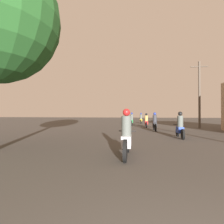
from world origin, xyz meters
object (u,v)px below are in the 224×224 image
Objects in this scene: motorcycle_silver at (127,137)px; motorcycle_red at (146,122)px; motorcycle_black at (155,123)px; motorcycle_blue at (180,127)px; motorcycle_yellow at (141,119)px; motorcycle_green at (132,120)px; utility_pole_far at (199,93)px.

motorcycle_silver reaches higher than motorcycle_red.
motorcycle_blue is at bearing -77.99° from motorcycle_black.
motorcycle_silver is 0.96× the size of motorcycle_yellow.
utility_pole_far is (6.58, -3.02, 2.76)m from motorcycle_green.
motorcycle_green is at bearing 129.35° from motorcycle_red.
motorcycle_silver is at bearing -92.06° from motorcycle_green.
motorcycle_red is at bearing 96.11° from motorcycle_black.
utility_pole_far reaches higher than motorcycle_blue.
motorcycle_black is 6.09m from utility_pole_far.
motorcycle_silver is at bearing -117.38° from motorcycle_blue.
motorcycle_silver is 0.31× the size of utility_pole_far.
utility_pole_far reaches higher than motorcycle_green.
utility_pole_far reaches higher than motorcycle_yellow.
motorcycle_silver is 12.68m from motorcycle_red.
motorcycle_red is at bearing 103.74° from motorcycle_blue.
motorcycle_blue is 0.94× the size of motorcycle_red.
motorcycle_yellow is (-1.96, 14.98, -0.02)m from motorcycle_blue.
motorcycle_silver reaches higher than motorcycle_black.
motorcycle_silver is at bearing -88.62° from motorcycle_red.
motorcycle_yellow is at bearing 72.80° from motorcycle_green.
motorcycle_black reaches higher than motorcycle_yellow.
utility_pole_far is (4.49, 3.05, 2.76)m from motorcycle_black.
motorcycle_yellow is at bearing 99.92° from motorcycle_blue.
motorcycle_red is at bearing -60.98° from motorcycle_green.
motorcycle_silver is 15.11m from motorcycle_green.
motorcycle_black is 6.42m from motorcycle_green.
motorcycle_green reaches higher than motorcycle_red.
motorcycle_black is 1.02× the size of motorcycle_red.
motorcycle_yellow is at bearing 92.91° from motorcycle_black.
motorcycle_blue is 0.29× the size of utility_pole_far.
motorcycle_blue is 8.48m from utility_pole_far.
motorcycle_red is 1.02× the size of motorcycle_green.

